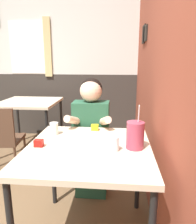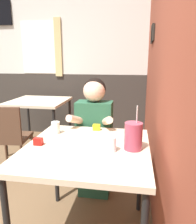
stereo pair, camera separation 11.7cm
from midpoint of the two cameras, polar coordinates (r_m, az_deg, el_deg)
brick_wall_right at (r=2.40m, az=16.78°, el=12.99°), size 0.08×4.71×2.70m
back_wall at (r=3.89m, az=-4.83°, el=13.63°), size 5.39×0.09×2.70m
main_table at (r=1.57m, az=-0.77°, el=-11.47°), size 0.86×0.89×0.76m
background_table at (r=3.36m, az=-14.26°, el=1.62°), size 0.82×0.79×0.76m
chair_near_window at (r=2.75m, az=-21.19°, el=-5.56°), size 0.45×0.45×0.85m
person_seated at (r=2.14m, az=0.63°, el=-6.23°), size 0.42×0.41×1.19m
cocktail_pitcher at (r=1.49m, az=11.46°, el=-6.23°), size 0.12×0.12×0.30m
glass_near_pitcher at (r=1.45m, az=5.76°, el=-8.37°), size 0.07×0.07×0.10m
glass_center at (r=1.80m, az=-9.20°, el=-4.05°), size 0.07×0.07×0.10m
condiment_ketchup at (r=1.60m, az=-13.31°, el=-7.53°), size 0.06×0.04×0.05m
condiment_mustard at (r=1.87m, az=1.41°, el=-4.05°), size 0.06×0.04×0.05m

